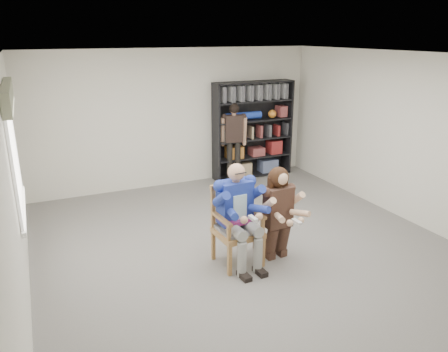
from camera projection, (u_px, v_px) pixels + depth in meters
name	position (u px, v px, depth m)	size (l,w,h in m)	color
room_shell	(255.00, 162.00, 5.93)	(6.00, 7.00, 2.80)	white
floor	(253.00, 254.00, 6.37)	(6.00, 7.00, 0.01)	slate
window_left	(15.00, 152.00, 5.58)	(0.16, 2.00, 1.75)	white
armchair	(238.00, 226.00, 5.96)	(0.65, 0.63, 1.12)	#9A623A
seated_man	(238.00, 215.00, 5.91)	(0.63, 0.87, 1.45)	navy
kneeling_woman	(279.00, 215.00, 6.05)	(0.56, 0.90, 1.33)	#3C2420
bookshelf	(253.00, 130.00, 9.55)	(1.80, 0.38, 2.10)	black
standing_man	(234.00, 143.00, 9.26)	(0.52, 0.29, 1.70)	black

